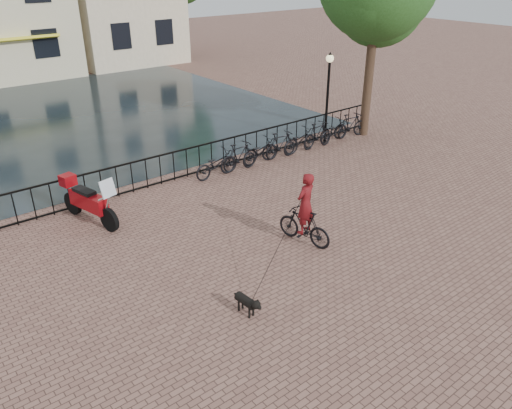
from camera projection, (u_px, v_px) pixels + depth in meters
ground at (342, 302)px, 10.82m from camera, size 100.00×100.00×0.00m
canal_water at (63, 119)px, 22.94m from camera, size 20.00×20.00×0.00m
railing at (160, 170)px, 16.20m from camera, size 20.00×0.05×1.02m
lamp_post at (328, 83)px, 19.09m from camera, size 0.30×0.30×3.45m
cyclist at (305, 213)px, 12.70m from camera, size 0.80×1.73×2.28m
dog at (246, 303)px, 10.38m from camera, size 0.30×0.75×0.50m
motorcycle at (88, 197)px, 13.74m from camera, size 1.04×2.26×1.57m
parked_bike_0 at (217, 164)px, 16.80m from camera, size 1.75×0.70×0.90m
parked_bike_1 at (239, 156)px, 17.31m from camera, size 1.69×0.56×1.00m
parked_bike_2 at (260, 152)px, 17.86m from camera, size 1.77×0.76×0.90m
parked_bike_3 at (280, 145)px, 18.37m from camera, size 1.69×0.59×1.00m
parked_bike_4 at (299, 141)px, 18.92m from camera, size 1.76×0.74×0.90m
parked_bike_5 at (317, 135)px, 19.43m from camera, size 1.71×0.69×1.00m
parked_bike_6 at (334, 131)px, 19.98m from camera, size 1.78×0.81×0.90m
parked_bike_7 at (350, 125)px, 20.49m from camera, size 1.72×0.72×1.00m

